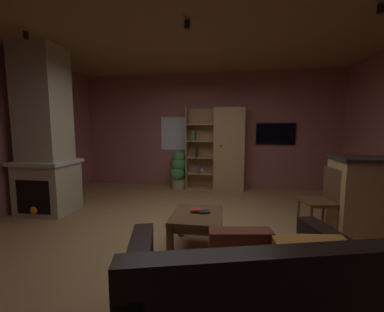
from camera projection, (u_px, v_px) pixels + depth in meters
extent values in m
cube|color=#A37A4C|center=(188.00, 237.00, 3.26)|extent=(6.22, 5.73, 0.02)
cube|color=#9E5B56|center=(207.00, 131.00, 5.94)|extent=(6.34, 0.06, 2.79)
cube|color=#8E6B47|center=(187.00, 18.00, 2.94)|extent=(6.22, 5.73, 0.02)
cube|color=white|center=(175.00, 134.00, 6.03)|extent=(0.72, 0.01, 0.82)
cube|color=#BCAD8E|center=(48.00, 188.00, 4.18)|extent=(0.84, 0.68, 0.85)
cube|color=#BCAD8E|center=(43.00, 106.00, 4.02)|extent=(0.71, 0.58, 1.94)
cube|color=beige|center=(47.00, 162.00, 4.13)|extent=(0.92, 0.76, 0.06)
cube|color=black|center=(35.00, 197.00, 3.88)|extent=(0.59, 0.08, 0.55)
sphere|color=orange|center=(35.00, 210.00, 3.90)|extent=(0.14, 0.14, 0.14)
cube|color=tan|center=(229.00, 149.00, 5.63)|extent=(0.70, 0.38, 1.93)
cube|color=tan|center=(201.00, 148.00, 5.91)|extent=(0.65, 0.02, 1.93)
cube|color=tan|center=(187.00, 149.00, 5.78)|extent=(0.02, 0.38, 1.93)
sphere|color=black|center=(221.00, 146.00, 5.45)|extent=(0.04, 0.04, 0.04)
cube|color=tan|center=(200.00, 188.00, 5.84)|extent=(0.65, 0.38, 0.02)
cube|color=tan|center=(200.00, 173.00, 5.80)|extent=(0.65, 0.38, 0.02)
cube|color=tan|center=(200.00, 157.00, 5.76)|extent=(0.65, 0.38, 0.02)
cube|color=tan|center=(200.00, 141.00, 5.71)|extent=(0.65, 0.38, 0.02)
cube|color=tan|center=(200.00, 125.00, 5.67)|extent=(0.65, 0.38, 0.02)
cube|color=#387247|center=(194.00, 136.00, 5.66)|extent=(0.05, 0.23, 0.23)
cube|color=#2D4C8C|center=(199.00, 170.00, 5.73)|extent=(0.04, 0.23, 0.16)
cube|color=black|center=(197.00, 152.00, 5.70)|extent=(0.04, 0.23, 0.22)
sphere|color=beige|center=(201.00, 171.00, 5.79)|extent=(0.10, 0.10, 0.10)
cube|color=black|center=(244.00, 309.00, 1.66)|extent=(1.75, 1.30, 0.42)
cube|color=black|center=(271.00, 290.00, 1.22)|extent=(1.55, 0.55, 0.42)
cube|color=black|center=(340.00, 285.00, 1.72)|extent=(0.39, 0.93, 0.67)
cube|color=black|center=(139.00, 301.00, 1.56)|extent=(0.39, 0.93, 0.67)
cube|color=#C67F33|center=(308.00, 266.00, 1.55)|extent=(0.47, 0.21, 0.38)
cube|color=tan|center=(232.00, 290.00, 1.39)|extent=(0.46, 0.19, 0.41)
cube|color=brown|center=(196.00, 291.00, 1.32)|extent=(0.43, 0.28, 0.37)
cube|color=brown|center=(285.00, 275.00, 1.49)|extent=(0.48, 0.39, 0.31)
cube|color=brown|center=(240.00, 258.00, 1.65)|extent=(0.45, 0.22, 0.40)
cube|color=brown|center=(197.00, 215.00, 2.88)|extent=(0.60, 0.70, 0.05)
cube|color=brown|center=(197.00, 221.00, 2.89)|extent=(0.54, 0.63, 0.08)
cube|color=brown|center=(170.00, 243.00, 2.64)|extent=(0.07, 0.07, 0.39)
cube|color=brown|center=(217.00, 247.00, 2.57)|extent=(0.07, 0.07, 0.39)
cube|color=brown|center=(181.00, 222.00, 3.25)|extent=(0.07, 0.07, 0.39)
cube|color=brown|center=(220.00, 224.00, 3.18)|extent=(0.07, 0.07, 0.39)
cube|color=black|center=(204.00, 212.00, 2.90)|extent=(0.16, 0.12, 0.02)
cube|color=#B22D2D|center=(196.00, 210.00, 2.92)|extent=(0.13, 0.12, 0.02)
cube|color=brown|center=(318.00, 202.00, 3.27)|extent=(0.49, 0.49, 0.04)
cube|color=brown|center=(333.00, 184.00, 3.24)|extent=(0.11, 0.40, 0.44)
cylinder|color=brown|center=(298.00, 214.00, 3.47)|extent=(0.04, 0.04, 0.46)
cylinder|color=brown|center=(311.00, 223.00, 3.11)|extent=(0.04, 0.04, 0.46)
cylinder|color=brown|center=(323.00, 213.00, 3.47)|extent=(0.04, 0.04, 0.46)
cylinder|color=brown|center=(338.00, 223.00, 3.12)|extent=(0.04, 0.04, 0.46)
cylinder|color=#9E896B|center=(179.00, 184.00, 5.80)|extent=(0.33, 0.33, 0.23)
sphere|color=#3D7F3D|center=(177.00, 173.00, 5.78)|extent=(0.37, 0.37, 0.37)
sphere|color=#3D7F3D|center=(179.00, 165.00, 5.78)|extent=(0.38, 0.38, 0.38)
sphere|color=#3D7F3D|center=(179.00, 157.00, 5.76)|extent=(0.31, 0.31, 0.31)
cube|color=black|center=(275.00, 134.00, 5.65)|extent=(0.90, 0.05, 0.50)
cube|color=black|center=(276.00, 134.00, 5.62)|extent=(0.86, 0.01, 0.46)
cylinder|color=black|center=(26.00, 35.00, 3.29)|extent=(0.07, 0.07, 0.09)
cylinder|color=black|center=(187.00, 25.00, 2.95)|extent=(0.07, 0.07, 0.09)
cylinder|color=black|center=(381.00, 9.00, 2.57)|extent=(0.07, 0.07, 0.09)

